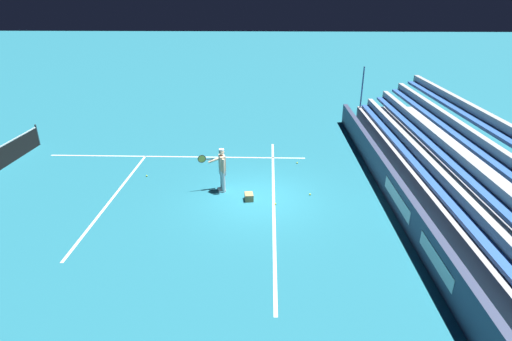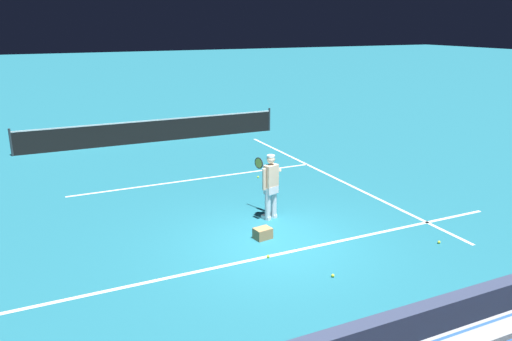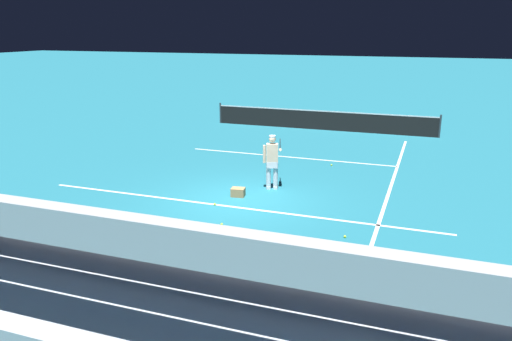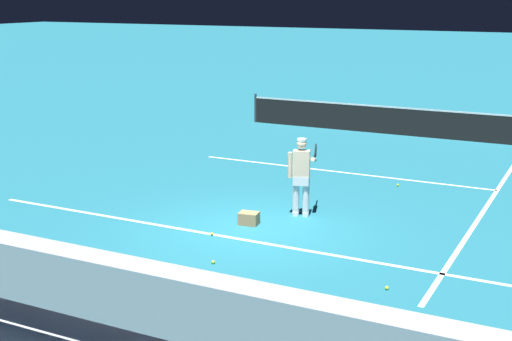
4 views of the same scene
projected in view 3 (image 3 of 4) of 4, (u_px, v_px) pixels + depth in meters
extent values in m
plane|color=#1E6B7F|center=(237.00, 201.00, 14.60)|extent=(160.00, 160.00, 0.00)
cube|color=white|center=(231.00, 206.00, 14.15)|extent=(12.00, 0.10, 0.01)
cube|color=white|center=(394.00, 178.00, 16.88)|extent=(0.10, 12.00, 0.01)
cube|color=white|center=(289.00, 157.00, 19.57)|extent=(8.22, 0.10, 0.01)
cube|color=#384260|center=(149.00, 249.00, 10.12)|extent=(20.12, 0.24, 1.10)
cube|color=silver|center=(111.00, 238.00, 10.54)|extent=(2.80, 0.01, 0.44)
cube|color=#9EA3A8|center=(77.00, 304.00, 8.13)|extent=(19.11, 3.20, 1.10)
cube|color=#2D5BAD|center=(117.00, 240.00, 9.04)|extent=(18.73, 0.40, 0.12)
cube|color=#9EA3A8|center=(107.00, 238.00, 8.75)|extent=(19.11, 0.24, 0.45)
cube|color=#2D5BAD|center=(87.00, 233.00, 8.20)|extent=(18.73, 0.40, 0.12)
cube|color=#9EA3A8|center=(74.00, 231.00, 7.90)|extent=(19.11, 0.24, 0.45)
cube|color=#2D5BAD|center=(49.00, 225.00, 7.35)|extent=(18.73, 0.40, 0.12)
cube|color=#9EA3A8|center=(33.00, 223.00, 7.06)|extent=(19.11, 0.24, 0.45)
cube|color=#2D5BAD|center=(1.00, 215.00, 6.50)|extent=(18.73, 0.40, 0.12)
cylinder|color=silver|center=(269.00, 175.00, 15.60)|extent=(0.15, 0.15, 0.88)
cylinder|color=silver|center=(276.00, 175.00, 15.59)|extent=(0.15, 0.15, 0.88)
cube|color=white|center=(268.00, 187.00, 15.76)|extent=(0.19, 0.30, 0.09)
cube|color=white|center=(275.00, 187.00, 15.75)|extent=(0.19, 0.30, 0.09)
cube|color=silver|center=(272.00, 164.00, 15.49)|extent=(0.39, 0.31, 0.20)
cube|color=beige|center=(272.00, 153.00, 15.39)|extent=(0.41, 0.31, 0.58)
sphere|color=beige|center=(272.00, 139.00, 15.28)|extent=(0.21, 0.21, 0.21)
cylinder|color=white|center=(272.00, 136.00, 15.26)|extent=(0.20, 0.20, 0.05)
cylinder|color=beige|center=(264.00, 154.00, 15.41)|extent=(0.09, 0.09, 0.56)
cylinder|color=beige|center=(280.00, 150.00, 15.56)|extent=(0.26, 0.58, 0.24)
cylinder|color=black|center=(280.00, 146.00, 15.78)|extent=(0.12, 0.30, 0.03)
torus|color=black|center=(280.00, 143.00, 16.03)|extent=(0.12, 0.31, 0.31)
cylinder|color=#D6D14C|center=(280.00, 143.00, 16.03)|extent=(0.09, 0.26, 0.27)
cube|color=#A87F51|center=(238.00, 192.00, 14.98)|extent=(0.44, 0.36, 0.26)
sphere|color=#CCE533|center=(222.00, 224.00, 12.79)|extent=(0.07, 0.07, 0.07)
sphere|color=#CCE533|center=(345.00, 237.00, 12.03)|extent=(0.07, 0.07, 0.07)
sphere|color=#CCE533|center=(331.00, 165.00, 18.32)|extent=(0.07, 0.07, 0.07)
sphere|color=#CCE533|center=(215.00, 204.00, 14.24)|extent=(0.07, 0.07, 0.07)
cylinder|color=#33383D|center=(220.00, 113.00, 26.47)|extent=(0.09, 0.09, 1.07)
cylinder|color=#33383D|center=(440.00, 126.00, 22.88)|extent=(0.09, 0.09, 1.07)
cube|color=black|center=(322.00, 121.00, 24.70)|extent=(11.00, 0.02, 0.91)
cube|color=white|center=(323.00, 111.00, 24.57)|extent=(11.00, 0.04, 0.05)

